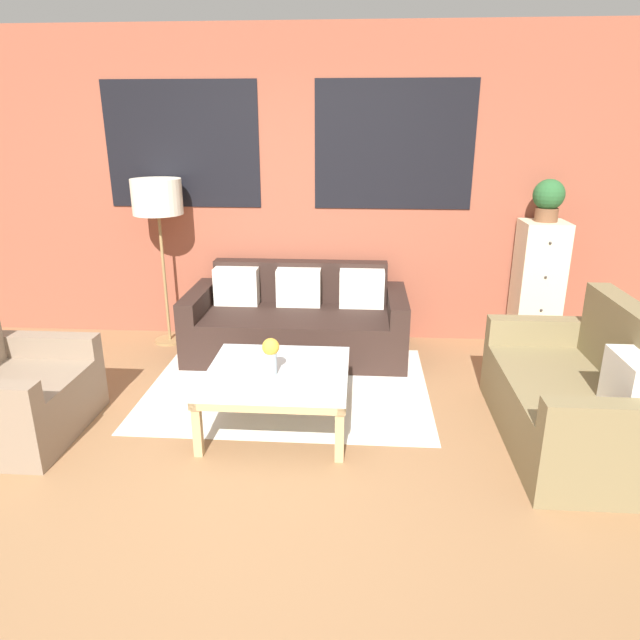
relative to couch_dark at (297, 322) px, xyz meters
The scene contains 11 objects.
ground_plane 1.98m from the couch_dark, 93.58° to the right, with size 16.00×16.00×0.00m, color #8E6642.
wall_back_brick 1.23m from the couch_dark, 104.17° to the left, with size 8.40×0.09×2.80m.
rug 0.79m from the couch_dark, 89.58° to the right, with size 2.19×1.67×0.00m.
couch_dark is the anchor object (origin of this frame).
settee_vintage 2.43m from the couch_dark, 35.82° to the right, with size 0.80×1.50×0.92m.
armchair_corner 2.35m from the couch_dark, 138.01° to the right, with size 0.80×0.95×0.84m.
coffee_table 1.31m from the couch_dark, 89.76° to the right, with size 0.96×0.96×0.39m.
floor_lamp 1.64m from the couch_dark, behind, with size 0.44×0.44×1.53m.
drawer_cabinet 2.17m from the couch_dark, ahead, with size 0.38×0.40×1.18m.
potted_plant 2.41m from the couch_dark, ahead, with size 0.26×0.26×0.36m.
flower_vase 1.38m from the couch_dark, 91.13° to the right, with size 0.12×0.12×0.25m.
Camera 1 is at (0.67, -2.87, 1.99)m, focal length 32.00 mm.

